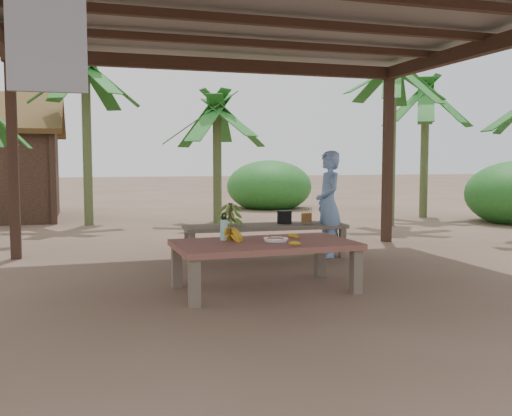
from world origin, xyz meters
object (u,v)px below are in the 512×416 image
object	(u,v)px
cooking_pot	(284,217)
plate	(276,240)
ripe_banana_bunch	(229,234)
work_table	(264,248)
bench	(265,229)
woman	(328,204)
water_flask	(224,229)

from	to	relation	value
cooking_pot	plate	bearing A→B (deg)	-112.22
ripe_banana_bunch	work_table	bearing A→B (deg)	-18.26
bench	woman	size ratio (longest dim) A/B	1.54
work_table	ripe_banana_bunch	distance (m)	0.38
ripe_banana_bunch	woman	xyz separation A→B (m)	(1.80, 1.58, 0.15)
ripe_banana_bunch	cooking_pot	world-z (taller)	ripe_banana_bunch
bench	ripe_banana_bunch	world-z (taller)	ripe_banana_bunch
ripe_banana_bunch	water_flask	xyz separation A→B (m)	(-0.03, 0.12, 0.04)
ripe_banana_bunch	plate	size ratio (longest dim) A/B	1.05
ripe_banana_bunch	water_flask	distance (m)	0.13
ripe_banana_bunch	plate	distance (m)	0.48
ripe_banana_bunch	woman	world-z (taller)	woman
plate	woman	size ratio (longest dim) A/B	0.17
bench	work_table	bearing A→B (deg)	-104.87
work_table	bench	bearing A→B (deg)	70.05
bench	cooking_pot	world-z (taller)	cooking_pot
water_flask	work_table	bearing A→B (deg)	-32.74
bench	cooking_pot	bearing A→B (deg)	16.07
water_flask	cooking_pot	xyz separation A→B (m)	(1.27, 1.69, -0.08)
bench	ripe_banana_bunch	size ratio (longest dim) A/B	8.68
cooking_pot	bench	bearing A→B (deg)	-167.19
cooking_pot	ripe_banana_bunch	bearing A→B (deg)	-124.52
work_table	woman	size ratio (longest dim) A/B	1.26
cooking_pot	woman	size ratio (longest dim) A/B	0.14
work_table	water_flask	bearing A→B (deg)	145.45
ripe_banana_bunch	plate	bearing A→B (deg)	-14.62
plate	water_flask	distance (m)	0.55
work_table	plate	size ratio (longest dim) A/B	7.48
water_flask	woman	size ratio (longest dim) A/B	0.19
bench	plate	size ratio (longest dim) A/B	9.11
cooking_pot	water_flask	bearing A→B (deg)	-126.95
cooking_pot	woman	xyz separation A→B (m)	(0.56, -0.23, 0.19)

